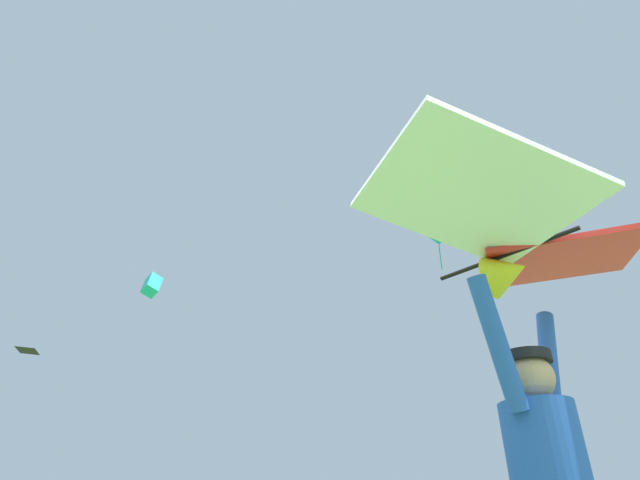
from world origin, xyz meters
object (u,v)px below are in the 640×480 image
held_stunt_kite (519,239)px  distant_kite_yellow_overhead_distant (26,349)px  distant_kite_teal_high_left (438,239)px  distant_kite_teal_mid_left (152,285)px  distant_kite_black_mid_right (28,350)px

held_stunt_kite → distant_kite_yellow_overhead_distant: 28.01m
held_stunt_kite → distant_kite_teal_high_left: 15.76m
distant_kite_teal_mid_left → distant_kite_teal_high_left: distant_kite_teal_mid_left is taller
distant_kite_teal_mid_left → distant_kite_black_mid_right: bearing=-116.8°
distant_kite_teal_mid_left → distant_kite_black_mid_right: (-5.38, -10.63, -7.53)m
held_stunt_kite → distant_kite_teal_mid_left: distant_kite_teal_mid_left is taller
held_stunt_kite → distant_kite_teal_high_left: bearing=44.3°
distant_kite_teal_high_left → distant_kite_black_mid_right: 13.44m
distant_kite_black_mid_right → distant_kite_yellow_overhead_distant: bearing=88.7°
distant_kite_yellow_overhead_distant → distant_kite_black_mid_right: size_ratio=0.91×
distant_kite_teal_mid_left → distant_kite_teal_high_left: (6.11, -15.85, -2.90)m
held_stunt_kite → distant_kite_teal_high_left: size_ratio=1.41×
distant_kite_teal_mid_left → distant_kite_black_mid_right: size_ratio=2.12×
held_stunt_kite → distant_kite_black_mid_right: bearing=96.4°
distant_kite_teal_mid_left → distant_kite_black_mid_right: distant_kite_teal_mid_left is taller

